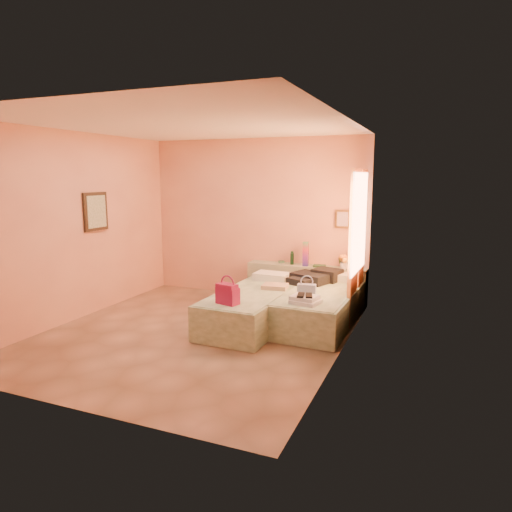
{
  "coord_description": "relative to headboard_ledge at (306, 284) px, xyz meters",
  "views": [
    {
      "loc": [
        3.05,
        -5.27,
        2.15
      ],
      "look_at": [
        0.56,
        0.85,
        0.99
      ],
      "focal_mm": 32.0,
      "sensor_mm": 36.0,
      "label": 1
    }
  ],
  "objects": [
    {
      "name": "bed_right",
      "position": [
        0.52,
        -1.05,
        -0.08
      ],
      "size": [
        0.96,
        2.02,
        0.5
      ],
      "primitive_type": "cube",
      "rotation": [
        0.0,
        0.0,
        -0.03
      ],
      "color": "beige",
      "rests_on": "ground"
    },
    {
      "name": "water_bottle",
      "position": [
        -0.25,
        -0.01,
        0.44
      ],
      "size": [
        0.07,
        0.07,
        0.22
      ],
      "primitive_type": "cylinder",
      "rotation": [
        0.0,
        0.0,
        0.21
      ],
      "color": "#153B23",
      "rests_on": "headboard_ledge"
    },
    {
      "name": "towel_stack",
      "position": [
        0.5,
        -1.77,
        0.23
      ],
      "size": [
        0.4,
        0.36,
        0.1
      ],
      "primitive_type": "cube",
      "rotation": [
        0.0,
        0.0,
        -0.19
      ],
      "color": "white",
      "rests_on": "bed_right"
    },
    {
      "name": "blue_handbag",
      "position": [
        0.4,
        -1.38,
        0.26
      ],
      "size": [
        0.27,
        0.14,
        0.16
      ],
      "primitive_type": "cube",
      "rotation": [
        0.0,
        0.0,
        0.14
      ],
      "color": "#3B4C8E",
      "rests_on": "bed_right"
    },
    {
      "name": "rainbow_box",
      "position": [
        0.0,
        -0.06,
        0.53
      ],
      "size": [
        0.1,
        0.1,
        0.41
      ],
      "primitive_type": "cube",
      "rotation": [
        0.0,
        0.0,
        0.09
      ],
      "color": "#9E1346",
      "rests_on": "headboard_ledge"
    },
    {
      "name": "clothes_pile",
      "position": [
        0.29,
        -0.55,
        0.27
      ],
      "size": [
        0.79,
        0.79,
        0.18
      ],
      "primitive_type": "cube",
      "rotation": [
        0.0,
        0.0,
        -0.35
      ],
      "color": "black",
      "rests_on": "bed_right"
    },
    {
      "name": "bed_left",
      "position": [
        -0.38,
        -1.46,
        -0.08
      ],
      "size": [
        0.96,
        2.02,
        0.5
      ],
      "primitive_type": "cube",
      "rotation": [
        0.0,
        0.0,
        -0.03
      ],
      "color": "beige",
      "rests_on": "ground"
    },
    {
      "name": "sandal_pair",
      "position": [
        0.49,
        -1.78,
        0.29
      ],
      "size": [
        0.21,
        0.26,
        0.02
      ],
      "primitive_type": "cube",
      "rotation": [
        0.0,
        0.0,
        0.19
      ],
      "color": "black",
      "rests_on": "towel_stack"
    },
    {
      "name": "flower_vase",
      "position": [
        0.65,
        -0.05,
        0.47
      ],
      "size": [
        0.26,
        0.26,
        0.28
      ],
      "primitive_type": "cube",
      "rotation": [
        0.0,
        0.0,
        0.23
      ],
      "color": "silver",
      "rests_on": "headboard_ledge"
    },
    {
      "name": "green_book",
      "position": [
        0.24,
        -0.05,
        0.34
      ],
      "size": [
        0.21,
        0.16,
        0.03
      ],
      "primitive_type": "cube",
      "rotation": [
        0.0,
        0.0,
        0.1
      ],
      "color": "#294C2D",
      "rests_on": "headboard_ledge"
    },
    {
      "name": "room_walls",
      "position": [
        -0.77,
        -1.53,
        1.46
      ],
      "size": [
        4.02,
        4.51,
        2.81
      ],
      "color": "#F3AB81",
      "rests_on": "ground"
    },
    {
      "name": "khaki_garment",
      "position": [
        -0.15,
        -1.15,
        0.21
      ],
      "size": [
        0.4,
        0.33,
        0.06
      ],
      "primitive_type": "cube",
      "rotation": [
        0.0,
        0.0,
        0.13
      ],
      "color": "tan",
      "rests_on": "bed_left"
    },
    {
      "name": "magenta_handbag",
      "position": [
        -0.44,
        -2.17,
        0.31
      ],
      "size": [
        0.32,
        0.23,
        0.27
      ],
      "primitive_type": "cube",
      "rotation": [
        0.0,
        0.0,
        -0.26
      ],
      "color": "#9E1346",
      "rests_on": "bed_left"
    },
    {
      "name": "headboard_ledge",
      "position": [
        0.0,
        0.0,
        0.0
      ],
      "size": [
        2.05,
        0.3,
        0.65
      ],
      "primitive_type": "cube",
      "color": "#A0A889",
      "rests_on": "ground"
    },
    {
      "name": "small_dish",
      "position": [
        -0.48,
        0.09,
        0.34
      ],
      "size": [
        0.13,
        0.13,
        0.03
      ],
      "primitive_type": "cylinder",
      "rotation": [
        0.0,
        0.0,
        -0.11
      ],
      "color": "#4B8A5E",
      "rests_on": "headboard_ledge"
    },
    {
      "name": "ground",
      "position": [
        -0.98,
        -2.1,
        -0.33
      ],
      "size": [
        4.5,
        4.5,
        0.0
      ],
      "primitive_type": "plane",
      "color": "tan",
      "rests_on": "ground"
    }
  ]
}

